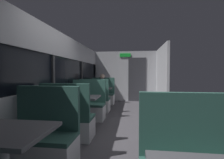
{
  "coord_description": "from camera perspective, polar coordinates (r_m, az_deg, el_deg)",
  "views": [
    {
      "loc": [
        0.35,
        -3.53,
        1.29
      ],
      "look_at": [
        -0.34,
        1.98,
        1.08
      ],
      "focal_mm": 26.56,
      "sensor_mm": 36.0,
      "label": 1
    }
  ],
  "objects": [
    {
      "name": "ground_plane",
      "position": [
        3.78,
        1.43,
        -17.94
      ],
      "size": [
        3.3,
        9.2,
        0.02
      ],
      "primitive_type": "cube",
      "color": "#423F44"
    },
    {
      "name": "carriage_window_panel_left",
      "position": [
        3.97,
        -19.9,
        -0.56
      ],
      "size": [
        0.09,
        8.48,
        2.3
      ],
      "color": "#B2B2B7",
      "rests_on": "ground_plane"
    },
    {
      "name": "carriage_end_bulkhead",
      "position": [
        7.73,
        5.0,
        1.06
      ],
      "size": [
        2.9,
        0.11,
        2.3
      ],
      "color": "#B2B2B7",
      "rests_on": "ground_plane"
    },
    {
      "name": "carriage_aisle_panel_right",
      "position": [
        6.62,
        16.71,
        0.89
      ],
      "size": [
        0.08,
        2.4,
        2.3
      ],
      "primitive_type": "cube",
      "color": "#B2B2B7",
      "rests_on": "ground_plane"
    },
    {
      "name": "dining_table_near_window",
      "position": [
        2.01,
        -33.41,
        -17.04
      ],
      "size": [
        0.9,
        0.7,
        0.74
      ],
      "color": "#9E9EA3",
      "rests_on": "ground_plane"
    },
    {
      "name": "bench_near_window_facing_entry",
      "position": [
        2.66,
        -22.81,
        -19.22
      ],
      "size": [
        0.95,
        0.5,
        1.1
      ],
      "color": "silver",
      "rests_on": "ground_plane"
    },
    {
      "name": "dining_table_mid_window",
      "position": [
        4.03,
        -11.06,
        -7.14
      ],
      "size": [
        0.9,
        0.7,
        0.74
      ],
      "color": "#9E9EA3",
      "rests_on": "ground_plane"
    },
    {
      "name": "bench_mid_window_facing_end",
      "position": [
        3.46,
        -14.76,
        -14.03
      ],
      "size": [
        0.95,
        0.5,
        1.1
      ],
      "color": "silver",
      "rests_on": "ground_plane"
    },
    {
      "name": "bench_mid_window_facing_entry",
      "position": [
        4.75,
        -8.35,
        -9.52
      ],
      "size": [
        0.95,
        0.5,
        1.1
      ],
      "color": "silver",
      "rests_on": "ground_plane"
    },
    {
      "name": "dining_table_far_window",
      "position": [
        6.28,
        -4.34,
        -3.76
      ],
      "size": [
        0.9,
        0.7,
        0.74
      ],
      "color": "#9E9EA3",
      "rests_on": "ground_plane"
    },
    {
      "name": "bench_far_window_facing_end",
      "position": [
        5.64,
        -5.77,
        -7.63
      ],
      "size": [
        0.95,
        0.5,
        1.1
      ],
      "color": "silver",
      "rests_on": "ground_plane"
    },
    {
      "name": "bench_far_window_facing_entry",
      "position": [
        7.0,
        -3.19,
        -5.71
      ],
      "size": [
        0.95,
        0.5,
        1.1
      ],
      "color": "silver",
      "rests_on": "ground_plane"
    },
    {
      "name": "seated_passenger",
      "position": [
        6.9,
        -3.3,
        -4.07
      ],
      "size": [
        0.47,
        0.55,
        1.26
      ],
      "color": "#26262D",
      "rests_on": "ground_plane"
    },
    {
      "name": "coffee_cup_secondary",
      "position": [
        6.3,
        -4.22,
        -2.41
      ],
      "size": [
        0.07,
        0.07,
        0.09
      ],
      "color": "#B23333",
      "rests_on": "dining_table_far_window"
    }
  ]
}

